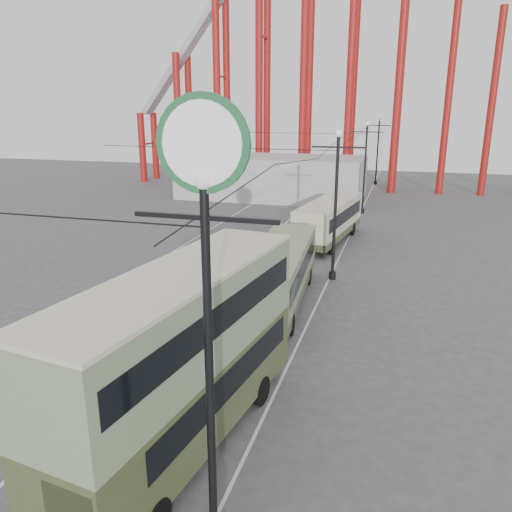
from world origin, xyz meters
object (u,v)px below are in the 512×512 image
(double_decker_bus, at_px, (183,352))
(single_decker_cream, at_px, (329,219))
(single_decker_green, at_px, (280,272))
(lamp_post_near, at_px, (205,238))
(pedestrian, at_px, (236,336))

(double_decker_bus, bearing_deg, single_decker_cream, 96.77)
(single_decker_cream, bearing_deg, single_decker_green, -84.59)
(lamp_post_near, relative_size, single_decker_green, 0.92)
(lamp_post_near, bearing_deg, single_decker_cream, 93.09)
(lamp_post_near, height_order, single_decker_green, lamp_post_near)
(double_decker_bus, distance_m, single_decker_green, 12.80)
(single_decker_green, bearing_deg, double_decker_bus, -93.89)
(lamp_post_near, xyz_separation_m, single_decker_cream, (-1.64, 30.32, -5.96))
(lamp_post_near, bearing_deg, double_decker_bus, 123.85)
(lamp_post_near, distance_m, double_decker_bus, 6.03)
(pedestrian, bearing_deg, single_decker_cream, -106.22)
(single_decker_green, relative_size, single_decker_cream, 1.06)
(single_decker_green, bearing_deg, single_decker_cream, 83.60)
(lamp_post_near, relative_size, pedestrian, 6.53)
(double_decker_bus, bearing_deg, lamp_post_near, -48.20)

